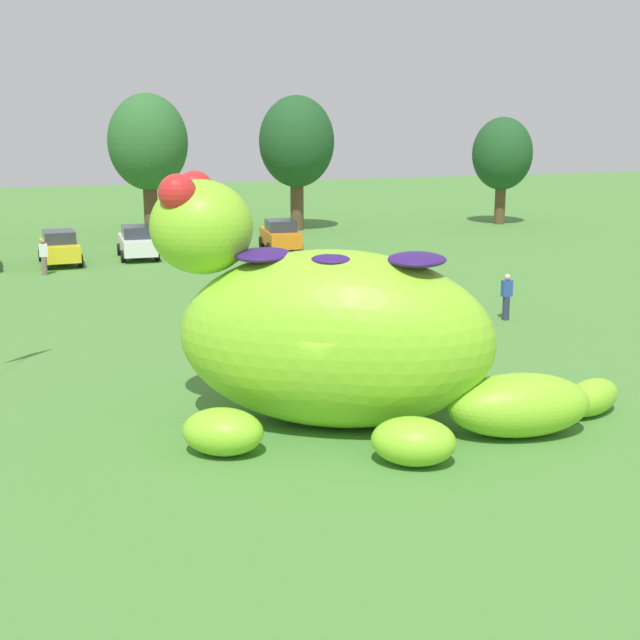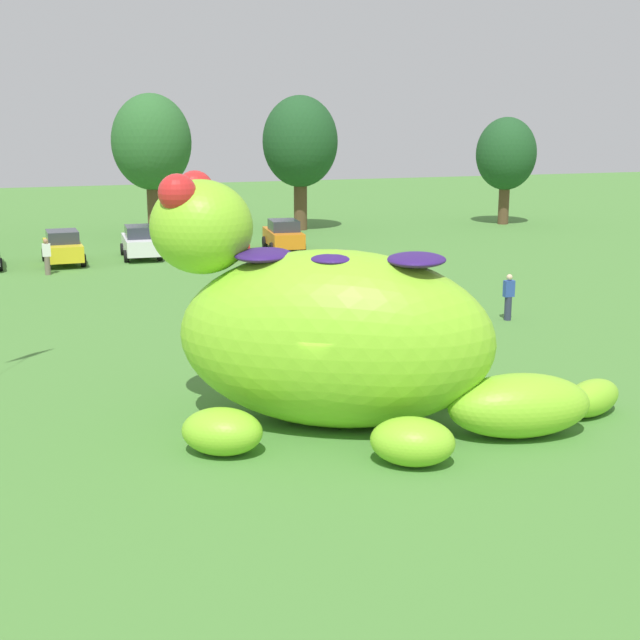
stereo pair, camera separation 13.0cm
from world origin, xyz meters
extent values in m
plane|color=#4C8438|center=(0.00, 0.00, 0.00)|extent=(160.00, 160.00, 0.00)
ellipsoid|color=#8CD12D|center=(0.11, 0.50, 2.13)|extent=(8.44, 7.13, 4.26)
ellipsoid|color=#8CD12D|center=(-2.65, 2.15, 4.72)|extent=(3.28, 3.20, 2.25)
sphere|color=red|center=(-3.26, 1.79, 5.56)|extent=(0.90, 0.90, 0.90)
sphere|color=red|center=(-2.63, 2.86, 5.56)|extent=(0.90, 0.90, 0.90)
ellipsoid|color=navy|center=(-1.35, 1.38, 4.09)|extent=(2.04, 2.16, 0.28)
ellipsoid|color=navy|center=(0.11, 0.50, 4.09)|extent=(2.04, 2.16, 0.28)
ellipsoid|color=navy|center=(1.73, -0.47, 4.09)|extent=(2.04, 2.16, 0.28)
ellipsoid|color=#8CD12D|center=(-2.89, -0.46, 0.52)|extent=(2.23, 2.05, 1.04)
ellipsoid|color=#8CD12D|center=(-0.47, 3.60, 0.52)|extent=(2.23, 2.05, 1.04)
ellipsoid|color=#8CD12D|center=(0.78, -2.43, 0.52)|extent=(2.23, 2.05, 1.04)
ellipsoid|color=#8CD12D|center=(3.01, 1.30, 0.52)|extent=(2.23, 2.05, 1.04)
ellipsoid|color=#8CD12D|center=(3.85, -1.73, 0.75)|extent=(3.67, 2.31, 1.49)
ellipsoid|color=#8CD12D|center=(6.35, -1.12, 0.46)|extent=(2.15, 1.54, 0.91)
cube|color=yellow|center=(-4.47, 27.19, 0.72)|extent=(1.76, 4.13, 0.80)
cube|color=#2D333D|center=(-4.47, 27.04, 1.42)|extent=(1.53, 1.99, 0.60)
cylinder|color=black|center=(-5.34, 28.45, 0.32)|extent=(0.25, 0.64, 0.64)
cylinder|color=black|center=(-3.64, 28.48, 0.32)|extent=(0.25, 0.64, 0.64)
cylinder|color=black|center=(-5.30, 25.91, 0.32)|extent=(0.25, 0.64, 0.64)
cylinder|color=black|center=(-3.61, 25.93, 0.32)|extent=(0.25, 0.64, 0.64)
cube|color=white|center=(-0.48, 27.79, 0.72)|extent=(1.93, 4.19, 0.80)
cube|color=#2D333D|center=(-0.49, 27.64, 1.42)|extent=(1.61, 2.05, 0.60)
cylinder|color=black|center=(-1.26, 29.11, 0.32)|extent=(0.28, 0.65, 0.64)
cylinder|color=black|center=(0.44, 29.01, 0.32)|extent=(0.28, 0.65, 0.64)
cylinder|color=black|center=(-1.40, 26.57, 0.32)|extent=(0.28, 0.65, 0.64)
cylinder|color=black|center=(0.30, 26.48, 0.32)|extent=(0.28, 0.65, 0.64)
cube|color=red|center=(3.91, 27.18, 0.72)|extent=(1.75, 4.12, 0.80)
cube|color=#2D333D|center=(3.91, 27.03, 1.42)|extent=(1.52, 1.99, 0.60)
cylinder|color=black|center=(3.04, 28.45, 0.32)|extent=(0.25, 0.64, 0.64)
cylinder|color=black|center=(4.74, 28.47, 0.32)|extent=(0.25, 0.64, 0.64)
cylinder|color=black|center=(3.07, 25.90, 0.32)|extent=(0.25, 0.64, 0.64)
cylinder|color=black|center=(4.77, 25.92, 0.32)|extent=(0.25, 0.64, 0.64)
cube|color=orange|center=(7.44, 27.80, 0.72)|extent=(2.19, 4.28, 0.80)
cube|color=#2D333D|center=(7.42, 27.65, 1.42)|extent=(1.73, 2.14, 0.60)
cylinder|color=black|center=(6.75, 29.16, 0.32)|extent=(0.32, 0.66, 0.64)
cylinder|color=black|center=(8.44, 28.96, 0.32)|extent=(0.32, 0.66, 0.64)
cylinder|color=black|center=(6.44, 26.64, 0.32)|extent=(0.32, 0.66, 0.64)
cylinder|color=black|center=(8.13, 26.43, 0.32)|extent=(0.32, 0.66, 0.64)
cylinder|color=brown|center=(1.76, 36.78, 1.54)|extent=(0.88, 0.88, 3.08)
ellipsoid|color=#2D662D|center=(1.76, 36.78, 5.79)|extent=(4.92, 4.92, 5.91)
cylinder|color=brown|center=(11.26, 36.12, 1.53)|extent=(0.87, 0.87, 3.06)
ellipsoid|color=#1E4C23|center=(11.26, 36.12, 5.75)|extent=(4.89, 4.89, 5.87)
cylinder|color=brown|center=(25.61, 34.32, 1.29)|extent=(0.74, 0.74, 2.58)
ellipsoid|color=#1E4C23|center=(25.61, 34.32, 4.84)|extent=(4.12, 4.12, 4.95)
cylinder|color=black|center=(3.63, 6.40, 0.44)|extent=(0.26, 0.26, 0.88)
cube|color=white|center=(3.63, 6.40, 1.18)|extent=(0.38, 0.22, 0.60)
sphere|color=tan|center=(3.63, 6.40, 1.60)|extent=(0.22, 0.22, 0.22)
cylinder|color=#2D334C|center=(10.02, 8.63, 0.44)|extent=(0.26, 0.26, 0.88)
cube|color=#2D4CA5|center=(10.02, 8.63, 1.18)|extent=(0.38, 0.22, 0.60)
sphere|color=beige|center=(10.02, 8.63, 1.60)|extent=(0.22, 0.22, 0.22)
cylinder|color=#726656|center=(-5.39, 24.18, 0.44)|extent=(0.26, 0.26, 0.88)
cube|color=white|center=(-5.39, 24.18, 1.18)|extent=(0.38, 0.22, 0.60)
sphere|color=#9E7051|center=(-5.39, 24.18, 1.60)|extent=(0.22, 0.22, 0.22)
camera|label=1|loc=(-7.07, -17.95, 7.24)|focal=48.39mm
camera|label=2|loc=(-6.95, -18.00, 7.24)|focal=48.39mm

